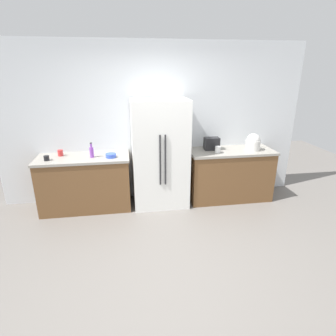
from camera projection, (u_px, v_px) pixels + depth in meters
ground_plane at (172, 257)px, 3.41m from camera, size 10.29×10.29×0.00m
kitchen_back_panel at (154, 123)px, 4.71m from camera, size 5.15×0.10×2.63m
counter_left at (86, 183)px, 4.50m from camera, size 1.44×0.63×0.89m
counter_right at (229, 174)px, 4.86m from camera, size 1.45×0.63×0.89m
refrigerator at (160, 154)px, 4.51m from camera, size 0.90×0.65×1.76m
toaster at (212, 144)px, 4.70m from camera, size 0.25×0.16×0.21m
rice_cooker at (253, 142)px, 4.67m from camera, size 0.24×0.24×0.28m
bottle_a at (92, 152)px, 4.29m from camera, size 0.06×0.06×0.24m
cup_a at (60, 153)px, 4.38m from camera, size 0.08×0.08×0.10m
cup_b at (46, 158)px, 4.16m from camera, size 0.08×0.08×0.08m
cup_c at (218, 150)px, 4.54m from camera, size 0.09×0.09×0.11m
bowl_a at (111, 156)px, 4.31m from camera, size 0.16×0.16×0.06m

